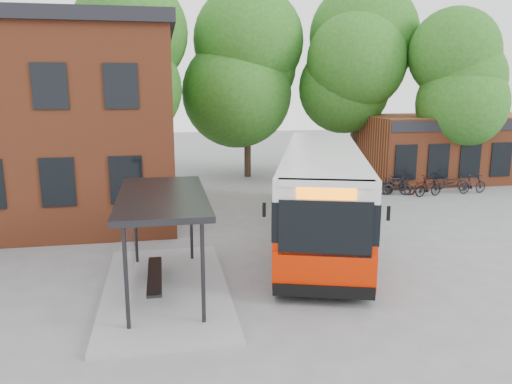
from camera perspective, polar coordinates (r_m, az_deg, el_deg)
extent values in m
plane|color=slate|center=(16.44, 5.77, -8.71)|extent=(100.00, 100.00, 0.00)
imported|color=black|center=(27.88, 13.68, 0.66)|extent=(1.83, 0.69, 0.95)
imported|color=black|center=(28.09, 15.62, 0.78)|extent=(1.88, 1.03, 1.09)
imported|color=black|center=(28.12, 16.01, 0.58)|extent=(1.83, 1.03, 0.91)
imported|color=black|center=(28.88, 15.72, 0.92)|extent=(1.61, 0.67, 0.94)
imported|color=#4C170D|center=(28.85, 18.25, 0.76)|extent=(1.90, 1.25, 0.94)
imported|color=black|center=(28.19, 19.10, 0.53)|extent=(1.76, 0.79, 1.02)
imported|color=black|center=(30.41, 21.43, 1.11)|extent=(1.94, 1.36, 0.97)
imported|color=black|center=(29.89, 23.53, 0.85)|extent=(1.81, 0.71, 1.06)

